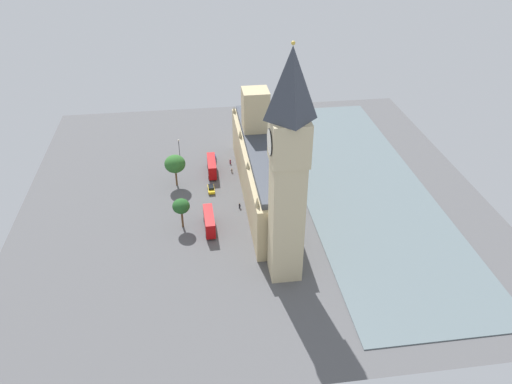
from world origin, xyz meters
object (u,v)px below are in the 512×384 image
object	(u,v)px
double_decker_bus_trailing	(209,221)
plane_tree_opposite_hall	(181,206)
pedestrian_far_end	(240,206)
pedestrian_midblock	(230,162)
car_blue_leading	(213,158)
clock_tower	(288,169)
car_yellow_cab_kerbside	(211,189)
parliament_building	(260,166)
pedestrian_under_trees	(232,170)
double_decker_bus_corner	(212,166)
street_lamp_near_tower	(179,145)
plane_tree_by_river_gate	(175,164)

from	to	relation	value
double_decker_bus_trailing	plane_tree_opposite_hall	xyz separation A→B (m)	(7.07, -2.08, 3.95)
pedestrian_far_end	plane_tree_opposite_hall	distance (m)	18.38
pedestrian_midblock	car_blue_leading	bearing A→B (deg)	-53.60
clock_tower	plane_tree_opposite_hall	distance (m)	38.83
car_yellow_cab_kerbside	parliament_building	bearing A→B (deg)	170.66
car_yellow_cab_kerbside	plane_tree_opposite_hall	bearing A→B (deg)	61.42
car_blue_leading	pedestrian_under_trees	distance (m)	10.08
pedestrian_far_end	pedestrian_midblock	distance (m)	26.01
double_decker_bus_corner	pedestrian_under_trees	xyz separation A→B (m)	(-6.26, 0.26, -1.94)
car_blue_leading	pedestrian_far_end	world-z (taller)	car_blue_leading
car_blue_leading	pedestrian_under_trees	world-z (taller)	car_blue_leading
parliament_building	double_decker_bus_trailing	distance (m)	23.97
car_yellow_cab_kerbside	pedestrian_midblock	world-z (taller)	car_yellow_cab_kerbside
double_decker_bus_trailing	car_yellow_cab_kerbside	bearing A→B (deg)	83.85
parliament_building	double_decker_bus_trailing	xyz separation A→B (m)	(15.93, 16.85, -6.08)
pedestrian_under_trees	plane_tree_opposite_hall	xyz separation A→B (m)	(15.81, 27.11, 5.89)
pedestrian_under_trees	pedestrian_far_end	bearing A→B (deg)	-147.44
car_yellow_cab_kerbside	street_lamp_near_tower	size ratio (longest dim) A/B	0.73
pedestrian_midblock	street_lamp_near_tower	bearing A→B (deg)	-50.01
clock_tower	car_blue_leading	size ratio (longest dim) A/B	12.50
parliament_building	pedestrian_midblock	bearing A→B (deg)	-68.28
double_decker_bus_corner	pedestrian_far_end	distance (m)	21.72
pedestrian_under_trees	plane_tree_by_river_gate	world-z (taller)	plane_tree_by_river_gate
parliament_building	car_yellow_cab_kerbside	size ratio (longest dim) A/B	13.35
clock_tower	plane_tree_opposite_hall	bearing A→B (deg)	-42.42
parliament_building	street_lamp_near_tower	world-z (taller)	parliament_building
clock_tower	car_blue_leading	world-z (taller)	clock_tower
double_decker_bus_trailing	double_decker_bus_corner	bearing A→B (deg)	83.77
clock_tower	double_decker_bus_corner	size ratio (longest dim) A/B	5.23
car_yellow_cab_kerbside	pedestrian_far_end	world-z (taller)	car_yellow_cab_kerbside
car_blue_leading	pedestrian_midblock	size ratio (longest dim) A/B	2.68
car_yellow_cab_kerbside	plane_tree_by_river_gate	world-z (taller)	plane_tree_by_river_gate
parliament_building	pedestrian_midblock	size ratio (longest dim) A/B	37.05
pedestrian_far_end	street_lamp_near_tower	world-z (taller)	street_lamp_near_tower
pedestrian_far_end	clock_tower	bearing A→B (deg)	22.85
car_blue_leading	plane_tree_by_river_gate	xyz separation A→B (m)	(11.94, 13.81, 6.43)
plane_tree_by_river_gate	street_lamp_near_tower	world-z (taller)	plane_tree_by_river_gate
clock_tower	pedestrian_far_end	size ratio (longest dim) A/B	33.40
street_lamp_near_tower	pedestrian_under_trees	bearing A→B (deg)	141.38
parliament_building	plane_tree_by_river_gate	size ratio (longest dim) A/B	6.10
parliament_building	pedestrian_under_trees	world-z (taller)	parliament_building
pedestrian_under_trees	car_yellow_cab_kerbside	bearing A→B (deg)	176.98
double_decker_bus_trailing	plane_tree_by_river_gate	size ratio (longest dim) A/B	1.06
clock_tower	parliament_building	bearing A→B (deg)	-88.93
double_decker_bus_trailing	pedestrian_far_end	bearing A→B (deg)	42.94
car_yellow_cab_kerbside	plane_tree_by_river_gate	size ratio (longest dim) A/B	0.46
street_lamp_near_tower	car_blue_leading	bearing A→B (deg)	157.52
double_decker_bus_corner	pedestrian_far_end	size ratio (longest dim) A/B	6.39
car_blue_leading	clock_tower	bearing A→B (deg)	-73.22
pedestrian_midblock	parliament_building	bearing A→B (deg)	86.06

